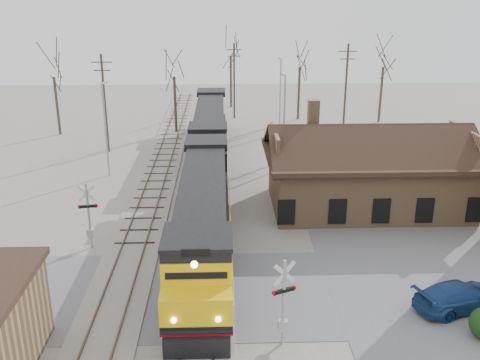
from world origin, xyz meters
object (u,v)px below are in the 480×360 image
at_px(locomotive_lead, 203,217).
at_px(parked_car, 460,296).
at_px(depot, 367,176).
at_px(locomotive_trailing, 210,130).

relative_size(locomotive_lead, parked_car, 4.35).
xyz_separation_m(depot, locomotive_lead, (-11.99, -7.51, 0.11)).
xyz_separation_m(locomotive_lead, parked_car, (13.26, -6.45, -1.79)).
bearing_deg(parked_car, locomotive_lead, 45.88).
bearing_deg(locomotive_trailing, depot, -50.01).
height_order(locomotive_lead, parked_car, locomotive_lead).
bearing_deg(parked_car, depot, -13.00).
height_order(locomotive_trailing, parked_car, locomotive_trailing).
bearing_deg(depot, locomotive_lead, -147.93).
height_order(depot, parked_car, depot).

